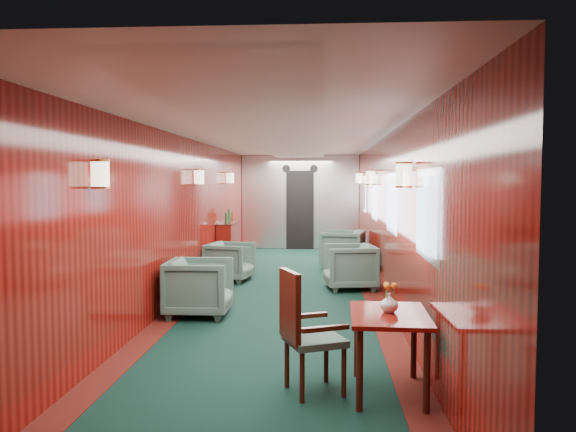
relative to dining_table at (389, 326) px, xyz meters
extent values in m
plane|color=black|center=(-1.13, 3.86, -0.56)|extent=(12.00, 12.00, 0.00)
cube|color=white|center=(-1.13, 3.86, 1.79)|extent=(3.00, 12.00, 0.10)
cube|color=white|center=(-1.13, 3.86, 1.80)|extent=(1.20, 12.00, 0.06)
cube|color=maroon|center=(-1.13, 9.86, 0.64)|extent=(3.00, 0.10, 2.40)
cube|color=maroon|center=(-1.13, -2.14, 0.64)|extent=(3.00, 0.10, 2.40)
cube|color=maroon|center=(-2.63, 3.86, 0.64)|extent=(0.10, 12.00, 2.40)
cube|color=maroon|center=(0.37, 3.86, 0.64)|extent=(0.10, 12.00, 2.40)
cube|color=#45120D|center=(-2.48, 3.86, -0.56)|extent=(0.30, 12.00, 0.01)
cube|color=#45120D|center=(0.22, 3.86, -0.56)|extent=(0.30, 12.00, 0.01)
cube|color=silver|center=(-1.13, 9.78, 0.64)|extent=(2.98, 0.12, 2.38)
cube|color=black|center=(-1.13, 9.70, 0.44)|extent=(0.70, 0.06, 2.00)
cylinder|color=black|center=(-1.48, 9.71, 1.49)|extent=(0.20, 0.04, 0.20)
cylinder|color=black|center=(-0.78, 9.71, 1.49)|extent=(0.20, 0.04, 0.20)
cube|color=silver|center=(0.36, 0.36, 0.89)|extent=(0.02, 1.10, 0.80)
cube|color=slate|center=(0.35, 0.36, 0.89)|extent=(0.01, 0.96, 0.66)
cube|color=silver|center=(0.36, 2.86, 0.89)|extent=(0.02, 1.10, 0.80)
cube|color=slate|center=(0.35, 2.86, 0.89)|extent=(0.01, 0.96, 0.66)
cube|color=silver|center=(0.36, 5.36, 0.89)|extent=(0.02, 1.10, 0.80)
cube|color=slate|center=(0.35, 5.36, 0.89)|extent=(0.01, 0.96, 0.66)
cube|color=silver|center=(0.36, 7.86, 0.89)|extent=(0.02, 1.10, 0.80)
cube|color=slate|center=(0.35, 7.86, 0.89)|extent=(0.01, 0.96, 0.66)
cylinder|color=beige|center=(-2.53, 0.36, 1.24)|extent=(0.16, 0.16, 0.24)
cylinder|color=#AC7930|center=(-2.53, 0.36, 1.12)|extent=(0.17, 0.17, 0.02)
cylinder|color=beige|center=(0.27, 1.16, 1.24)|extent=(0.16, 0.16, 0.24)
cylinder|color=#AC7930|center=(0.27, 1.16, 1.12)|extent=(0.17, 0.17, 0.02)
cylinder|color=beige|center=(-2.53, 4.36, 1.24)|extent=(0.16, 0.16, 0.24)
cylinder|color=#AC7930|center=(-2.53, 4.36, 1.12)|extent=(0.17, 0.17, 0.02)
cylinder|color=beige|center=(0.27, 5.16, 1.24)|extent=(0.16, 0.16, 0.24)
cylinder|color=#AC7930|center=(0.27, 5.16, 1.12)|extent=(0.17, 0.17, 0.02)
cylinder|color=beige|center=(-2.53, 7.36, 1.24)|extent=(0.16, 0.16, 0.24)
cylinder|color=#AC7930|center=(-2.53, 7.36, 1.12)|extent=(0.17, 0.17, 0.02)
cylinder|color=beige|center=(0.27, 8.16, 1.24)|extent=(0.16, 0.16, 0.24)
cylinder|color=#AC7930|center=(0.27, 8.16, 1.12)|extent=(0.17, 0.17, 0.02)
cube|color=maroon|center=(0.00, 0.00, 0.09)|extent=(0.65, 0.91, 0.04)
cylinder|color=#3E170E|center=(-0.26, -0.37, -0.24)|extent=(0.05, 0.05, 0.63)
cylinder|color=#3E170E|center=(0.24, -0.39, -0.24)|extent=(0.05, 0.05, 0.63)
cylinder|color=#3E170E|center=(-0.24, 0.39, -0.24)|extent=(0.05, 0.05, 0.63)
cylinder|color=#3E170E|center=(0.26, 0.37, -0.24)|extent=(0.05, 0.05, 0.63)
cube|color=#1A3E38|center=(-0.60, -0.01, -0.12)|extent=(0.57, 0.57, 0.06)
cube|color=#3E170E|center=(-0.80, -0.09, 0.18)|extent=(0.20, 0.38, 0.57)
cube|color=#1A3E38|center=(-0.78, -0.08, 0.12)|extent=(0.14, 0.29, 0.34)
cube|color=#3E170E|center=(-0.52, -0.21, 0.03)|extent=(0.38, 0.20, 0.04)
cube|color=#3E170E|center=(-0.69, 0.19, 0.03)|extent=(0.38, 0.20, 0.04)
cylinder|color=#3E170E|center=(-0.70, -0.24, -0.36)|extent=(0.04, 0.04, 0.41)
cylinder|color=#3E170E|center=(-0.37, -0.10, -0.36)|extent=(0.04, 0.04, 0.41)
cylinder|color=#3E170E|center=(-0.84, 0.09, -0.36)|extent=(0.04, 0.04, 0.41)
cylinder|color=#3E170E|center=(-0.51, 0.23, -0.36)|extent=(0.04, 0.04, 0.41)
cube|color=maroon|center=(-2.47, 6.68, -0.12)|extent=(0.30, 0.98, 0.89)
cube|color=#3E170E|center=(-2.46, 6.68, 0.33)|extent=(0.32, 1.00, 0.02)
cylinder|color=#295331|center=(-2.45, 6.43, 0.45)|extent=(0.07, 0.07, 0.22)
cylinder|color=#295331|center=(-2.45, 6.78, 0.48)|extent=(0.06, 0.06, 0.28)
cylinder|color=#AC7930|center=(-2.45, 6.97, 0.43)|extent=(0.08, 0.08, 0.18)
imported|color=silver|center=(0.00, 0.03, 0.19)|extent=(0.19, 0.19, 0.16)
imported|color=#1A3E38|center=(-2.13, 2.53, -0.19)|extent=(0.82, 0.80, 0.74)
imported|color=#1A3E38|center=(-2.16, 5.05, -0.22)|extent=(0.87, 0.85, 0.67)
imported|color=#1A3E38|center=(-0.11, 4.44, -0.20)|extent=(0.90, 0.88, 0.73)
imported|color=#1A3E38|center=(-0.15, 6.70, -0.18)|extent=(0.98, 0.96, 0.76)
camera|label=1|loc=(-0.54, -4.54, 1.18)|focal=35.00mm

